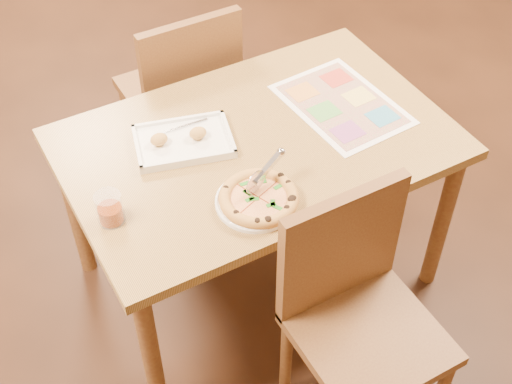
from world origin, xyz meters
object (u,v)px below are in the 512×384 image
glass_tumbler (110,210)px  chair_near (354,292)px  dining_table (257,158)px  pizza (259,198)px  appetizer_tray (183,142)px  plate (256,202)px  menu (342,104)px  chair_far (185,83)px  pizza_cutter (264,172)px

glass_tumbler → chair_near: bearing=-41.3°
dining_table → chair_near: chair_near is taller
pizza → glass_tumbler: 0.45m
appetizer_tray → glass_tumbler: 0.39m
plate → chair_near: bearing=-66.5°
menu → glass_tumbler: bearing=-172.4°
dining_table → chair_far: bearing=90.0°
glass_tumbler → pizza: bearing=-20.7°
plate → pizza_cutter: bearing=34.3°
chair_near → menu: (0.36, 0.62, 0.16)m
chair_near → glass_tumbler: bearing=138.7°
dining_table → plate: size_ratio=5.12×
chair_far → pizza: 0.90m
plate → appetizer_tray: (-0.08, 0.36, 0.01)m
chair_near → chair_far: 1.20m
chair_near → plate: chair_near is taller
pizza_cutter → pizza: bearing=-155.4°
plate → pizza_cutter: (0.05, 0.03, 0.08)m
chair_near → pizza_cutter: chair_near is taller
pizza → appetizer_tray: (-0.09, 0.36, -0.01)m
chair_near → pizza: size_ratio=1.89×
dining_table → chair_far: chair_far is taller
chair_far → appetizer_tray: size_ratio=1.28×
dining_table → chair_near: (0.00, -0.60, -0.07)m
chair_near → chair_far: (-0.00, 1.20, 0.00)m
dining_table → chair_near: 0.61m
chair_far → appetizer_tray: 0.58m
menu → chair_far: bearing=121.3°
chair_far → pizza: chair_far is taller
plate → pizza_cutter: pizza_cutter is taller
dining_table → pizza: 0.32m
appetizer_tray → glass_tumbler: glass_tumbler is taller
pizza → appetizer_tray: 0.37m
pizza → dining_table: bearing=61.6°
dining_table → pizza: size_ratio=5.24×
chair_far → pizza_cutter: (-0.10, -0.83, 0.24)m
plate → pizza_cutter: size_ratio=1.62×
dining_table → glass_tumbler: 0.59m
plate → appetizer_tray: bearing=102.6°
chair_far → pizza: (-0.14, -0.87, 0.18)m
dining_table → pizza_cutter: size_ratio=8.28×
dining_table → chair_near: bearing=-90.0°
plate → chair_far: bearing=80.2°
chair_near → dining_table: bearing=90.0°
pizza_cutter → appetizer_tray: bearing=92.0°
plate → appetizer_tray: size_ratio=0.69×
pizza → chair_near: bearing=-66.9°
plate → pizza: bearing=-49.2°
appetizer_tray → menu: bearing=-8.1°
glass_tumbler → menu: size_ratio=0.22×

